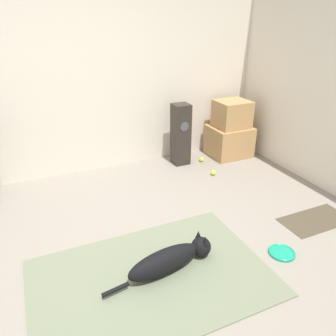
{
  "coord_description": "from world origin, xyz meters",
  "views": [
    {
      "loc": [
        -0.58,
        -2.06,
        1.93
      ],
      "look_at": [
        0.71,
        0.8,
        0.45
      ],
      "focal_mm": 35.0,
      "sensor_mm": 36.0,
      "label": 1
    }
  ],
  "objects_px": {
    "tennis_ball_by_boxes": "(213,173)",
    "tennis_ball_near_speaker": "(189,158)",
    "cardboard_box_lower": "(229,141)",
    "floor_speaker": "(181,135)",
    "cardboard_box_upper": "(232,114)",
    "frisbee": "(282,253)",
    "dog": "(171,259)",
    "tennis_ball_loose_on_carpet": "(202,160)"
  },
  "relations": [
    {
      "from": "tennis_ball_by_boxes",
      "to": "tennis_ball_near_speaker",
      "type": "xyz_separation_m",
      "value": [
        -0.05,
        0.58,
        0.0
      ]
    },
    {
      "from": "cardboard_box_lower",
      "to": "floor_speaker",
      "type": "relative_size",
      "value": 0.68
    },
    {
      "from": "floor_speaker",
      "to": "cardboard_box_upper",
      "type": "bearing_deg",
      "value": -3.08
    },
    {
      "from": "cardboard_box_upper",
      "to": "cardboard_box_lower",
      "type": "bearing_deg",
      "value": 105.14
    },
    {
      "from": "frisbee",
      "to": "floor_speaker",
      "type": "distance_m",
      "value": 2.18
    },
    {
      "from": "dog",
      "to": "cardboard_box_lower",
      "type": "height_order",
      "value": "cardboard_box_lower"
    },
    {
      "from": "cardboard_box_upper",
      "to": "tennis_ball_near_speaker",
      "type": "xyz_separation_m",
      "value": [
        -0.63,
        0.09,
        -0.6
      ]
    },
    {
      "from": "floor_speaker",
      "to": "tennis_ball_near_speaker",
      "type": "relative_size",
      "value": 12.89
    },
    {
      "from": "tennis_ball_near_speaker",
      "to": "frisbee",
      "type": "bearing_deg",
      "value": -95.57
    },
    {
      "from": "frisbee",
      "to": "cardboard_box_upper",
      "type": "bearing_deg",
      "value": 68.21
    },
    {
      "from": "dog",
      "to": "tennis_ball_by_boxes",
      "type": "bearing_deg",
      "value": 47.91
    },
    {
      "from": "cardboard_box_upper",
      "to": "frisbee",
      "type": "bearing_deg",
      "value": -111.79
    },
    {
      "from": "dog",
      "to": "floor_speaker",
      "type": "distance_m",
      "value": 2.2
    },
    {
      "from": "frisbee",
      "to": "cardboard_box_lower",
      "type": "xyz_separation_m",
      "value": [
        0.83,
        2.11,
        0.21
      ]
    },
    {
      "from": "dog",
      "to": "tennis_ball_near_speaker",
      "type": "height_order",
      "value": "dog"
    },
    {
      "from": "cardboard_box_lower",
      "to": "tennis_ball_near_speaker",
      "type": "distance_m",
      "value": 0.65
    },
    {
      "from": "cardboard_box_upper",
      "to": "tennis_ball_by_boxes",
      "type": "xyz_separation_m",
      "value": [
        -0.57,
        -0.5,
        -0.6
      ]
    },
    {
      "from": "dog",
      "to": "tennis_ball_loose_on_carpet",
      "type": "bearing_deg",
      "value": 54.09
    },
    {
      "from": "dog",
      "to": "cardboard_box_lower",
      "type": "bearing_deg",
      "value": 46.17
    },
    {
      "from": "frisbee",
      "to": "tennis_ball_near_speaker",
      "type": "distance_m",
      "value": 2.19
    },
    {
      "from": "tennis_ball_near_speaker",
      "to": "cardboard_box_lower",
      "type": "bearing_deg",
      "value": -6.69
    },
    {
      "from": "frisbee",
      "to": "cardboard_box_upper",
      "type": "distance_m",
      "value": 2.34
    },
    {
      "from": "frisbee",
      "to": "tennis_ball_loose_on_carpet",
      "type": "height_order",
      "value": "tennis_ball_loose_on_carpet"
    },
    {
      "from": "dog",
      "to": "cardboard_box_upper",
      "type": "bearing_deg",
      "value": 45.9
    },
    {
      "from": "dog",
      "to": "cardboard_box_upper",
      "type": "relative_size",
      "value": 2.19
    },
    {
      "from": "frisbee",
      "to": "tennis_ball_by_boxes",
      "type": "relative_size",
      "value": 3.53
    },
    {
      "from": "cardboard_box_upper",
      "to": "tennis_ball_loose_on_carpet",
      "type": "xyz_separation_m",
      "value": [
        -0.5,
        -0.05,
        -0.6
      ]
    },
    {
      "from": "floor_speaker",
      "to": "tennis_ball_by_boxes",
      "type": "height_order",
      "value": "floor_speaker"
    },
    {
      "from": "tennis_ball_by_boxes",
      "to": "tennis_ball_near_speaker",
      "type": "bearing_deg",
      "value": 95.29
    },
    {
      "from": "cardboard_box_lower",
      "to": "cardboard_box_upper",
      "type": "height_order",
      "value": "cardboard_box_upper"
    },
    {
      "from": "cardboard_box_lower",
      "to": "frisbee",
      "type": "bearing_deg",
      "value": -111.57
    },
    {
      "from": "cardboard_box_upper",
      "to": "floor_speaker",
      "type": "distance_m",
      "value": 0.82
    },
    {
      "from": "cardboard_box_lower",
      "to": "floor_speaker",
      "type": "distance_m",
      "value": 0.82
    },
    {
      "from": "cardboard_box_lower",
      "to": "tennis_ball_near_speaker",
      "type": "height_order",
      "value": "cardboard_box_lower"
    },
    {
      "from": "dog",
      "to": "tennis_ball_loose_on_carpet",
      "type": "relative_size",
      "value": 15.11
    },
    {
      "from": "dog",
      "to": "tennis_ball_by_boxes",
      "type": "relative_size",
      "value": 15.11
    },
    {
      "from": "tennis_ball_by_boxes",
      "to": "tennis_ball_loose_on_carpet",
      "type": "xyz_separation_m",
      "value": [
        0.08,
        0.45,
        0.0
      ]
    },
    {
      "from": "cardboard_box_lower",
      "to": "tennis_ball_loose_on_carpet",
      "type": "relative_size",
      "value": 8.7
    },
    {
      "from": "frisbee",
      "to": "tennis_ball_loose_on_carpet",
      "type": "xyz_separation_m",
      "value": [
        0.34,
        2.05,
        0.02
      ]
    },
    {
      "from": "dog",
      "to": "cardboard_box_lower",
      "type": "xyz_separation_m",
      "value": [
        1.81,
        1.89,
        0.11
      ]
    },
    {
      "from": "cardboard_box_upper",
      "to": "floor_speaker",
      "type": "xyz_separation_m",
      "value": [
        -0.79,
        0.04,
        -0.21
      ]
    },
    {
      "from": "tennis_ball_by_boxes",
      "to": "floor_speaker",
      "type": "bearing_deg",
      "value": 112.35
    }
  ]
}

